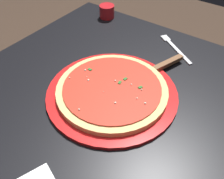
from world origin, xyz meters
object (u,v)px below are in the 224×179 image
serving_plate (112,93)px  pizza (112,89)px  pizza_server (157,69)px  cup_small_sauce (107,11)px  fork (174,47)px

serving_plate → pizza: bearing=56.2°
pizza_server → cup_small_sauce: bearing=59.5°
pizza → fork: bearing=-7.6°
pizza → cup_small_sauce: 0.46m
cup_small_sauce → fork: bearing=-97.7°
serving_plate → pizza: 0.02m
pizza → pizza_server: size_ratio=1.41×
serving_plate → pizza: pizza is taller
pizza_server → fork: bearing=5.3°
cup_small_sauce → fork: size_ratio=0.38×
pizza → cup_small_sauce: cup_small_sauce is taller
pizza_server → pizza: bearing=160.5°
serving_plate → pizza: size_ratio=1.19×
serving_plate → pizza_server: (0.16, -0.06, 0.01)m
cup_small_sauce → fork: cup_small_sauce is taller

